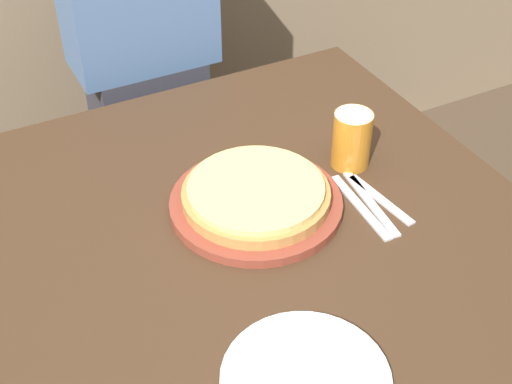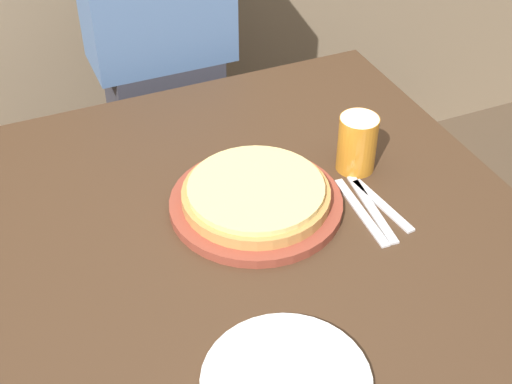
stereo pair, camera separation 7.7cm
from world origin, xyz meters
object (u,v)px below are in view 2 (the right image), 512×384
dinner_plate (286,383)px  diner_person (164,83)px  pizza_on_board (256,198)px  beer_glass (357,141)px  dinner_knife (372,208)px  spoon (383,205)px  fork (361,212)px

dinner_plate → diner_person: bearing=82.5°
dinner_plate → diner_person: (0.15, 1.11, -0.11)m
pizza_on_board → diner_person: 0.72m
beer_glass → dinner_knife: beer_glass is taller
dinner_knife → spoon: size_ratio=1.17×
beer_glass → dinner_knife: size_ratio=0.58×
diner_person → dinner_plate: bearing=-97.5°
beer_glass → dinner_plate: size_ratio=0.47×
spoon → dinner_plate: bearing=-139.1°
dinner_plate → spoon: size_ratio=1.45×
beer_glass → fork: bearing=-114.7°
fork → diner_person: size_ratio=0.16×
pizza_on_board → dinner_knife: (0.21, -0.10, -0.02)m
beer_glass → dinner_knife: 0.15m
pizza_on_board → fork: size_ratio=1.61×
pizza_on_board → fork: bearing=-27.5°
dinner_plate → pizza_on_board: bearing=73.0°
beer_glass → spoon: size_ratio=0.69×
pizza_on_board → dinner_knife: size_ratio=1.61×
pizza_on_board → beer_glass: bearing=9.0°
pizza_on_board → diner_person: size_ratio=0.25×
dinner_plate → dinner_knife: size_ratio=1.24×
spoon → fork: bearing=-180.0°
pizza_on_board → dinner_plate: pizza_on_board is taller
dinner_plate → spoon: 0.48m
fork → diner_person: (-0.16, 0.80, -0.10)m
dinner_plate → fork: bearing=45.2°
dinner_knife → spoon: (0.03, 0.00, 0.00)m
pizza_on_board → fork: 0.21m
dinner_knife → diner_person: 0.83m
beer_glass → pizza_on_board: bearing=-171.0°
beer_glass → dinner_plate: 0.58m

